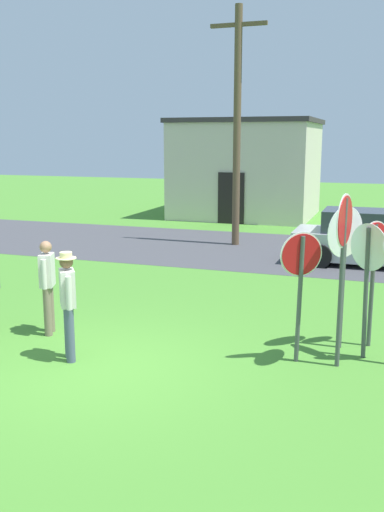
% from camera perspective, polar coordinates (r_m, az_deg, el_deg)
% --- Properties ---
extents(ground_plane, '(80.00, 80.00, 0.00)m').
position_cam_1_polar(ground_plane, '(8.99, -9.60, -11.04)').
color(ground_plane, '#47842D').
extents(street_asphalt, '(60.00, 6.40, 0.01)m').
position_cam_1_polar(street_asphalt, '(18.23, 5.82, 0.68)').
color(street_asphalt, '#424247').
rests_on(street_asphalt, ground).
extents(building_background, '(6.11, 5.59, 4.30)m').
position_cam_1_polar(building_background, '(26.13, 5.52, 8.73)').
color(building_background, beige).
rests_on(building_background, ground).
extents(utility_pole, '(1.80, 0.24, 7.49)m').
position_cam_1_polar(utility_pole, '(18.71, 4.52, 13.05)').
color(utility_pole, brown).
rests_on(utility_pole, ground).
extents(parked_car_on_street, '(4.30, 2.03, 1.51)m').
position_cam_1_polar(parked_car_on_street, '(16.62, 17.42, 1.54)').
color(parked_car_on_street, '#A5A8AD').
rests_on(parked_car_on_street, ground).
extents(stop_sign_leaning_left, '(0.50, 0.68, 2.38)m').
position_cam_1_polar(stop_sign_leaning_left, '(9.61, 14.93, 0.46)').
color(stop_sign_leaning_left, '#474C4C').
rests_on(stop_sign_leaning_left, ground).
extents(stop_sign_rear_right, '(0.17, 0.79, 2.66)m').
position_cam_1_polar(stop_sign_rear_right, '(8.74, 14.85, 0.65)').
color(stop_sign_rear_right, '#474C4C').
rests_on(stop_sign_rear_right, ground).
extents(stop_sign_low_front, '(0.59, 0.43, 2.07)m').
position_cam_1_polar(stop_sign_low_front, '(8.85, 10.77, -1.92)').
color(stop_sign_low_front, '#474C4C').
rests_on(stop_sign_low_front, ground).
extents(stop_sign_rear_left, '(0.40, 0.48, 2.13)m').
position_cam_1_polar(stop_sign_rear_left, '(9.86, 17.65, -0.78)').
color(stop_sign_rear_left, '#474C4C').
rests_on(stop_sign_rear_left, ground).
extents(stop_sign_leaning_right, '(0.58, 0.50, 2.17)m').
position_cam_1_polar(stop_sign_leaning_right, '(9.28, 17.10, -1.11)').
color(stop_sign_leaning_right, '#474C4C').
rests_on(stop_sign_leaning_right, ground).
extents(person_on_left, '(0.33, 0.54, 1.69)m').
position_cam_1_polar(person_on_left, '(10.44, -14.21, -2.54)').
color(person_on_left, '#7A6B56').
rests_on(person_on_left, ground).
extents(person_holding_notes, '(0.39, 0.48, 1.74)m').
position_cam_1_polar(person_holding_notes, '(9.12, -12.27, -4.27)').
color(person_holding_notes, '#4C5670').
rests_on(person_holding_notes, ground).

